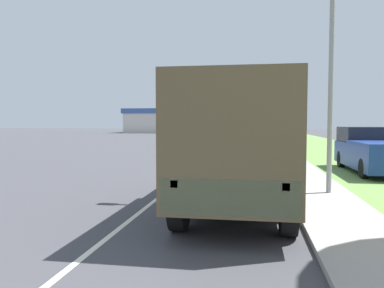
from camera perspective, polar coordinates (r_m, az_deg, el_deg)
ground_plane at (r=40.83m, az=5.61°, el=0.28°), size 180.00×180.00×0.00m
lane_centre_stripe at (r=40.83m, az=5.61°, el=0.28°), size 0.12×120.00×0.00m
sidewalk_right at (r=40.79m, az=11.93°, el=0.30°), size 1.80×120.00×0.12m
grass_strip_right at (r=41.23m, az=18.05°, el=0.18°), size 7.00×120.00×0.02m
military_truck at (r=9.10m, az=6.93°, el=0.59°), size 2.35×6.61×3.00m
car_nearest_ahead at (r=21.86m, az=7.05°, el=-0.58°), size 1.93×3.94×1.43m
car_second_ahead at (r=33.83m, az=1.21°, el=0.80°), size 1.95×3.93×1.46m
car_third_ahead at (r=47.42m, az=8.15°, el=1.56°), size 1.78×4.85×1.65m
pickup_truck at (r=17.59m, az=25.78°, el=-0.94°), size 2.03×5.59×1.90m
lamp_post at (r=11.57m, az=19.66°, el=17.44°), size 1.69×0.24×8.32m
building_distant at (r=80.43m, az=-3.55°, el=3.56°), size 17.83×10.13×5.05m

